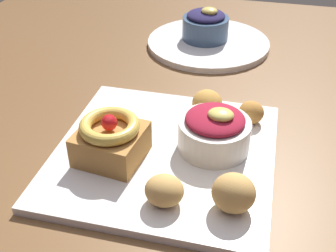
# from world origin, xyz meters

# --- Properties ---
(dining_table) EXTENTS (1.21, 0.99, 0.73)m
(dining_table) POSITION_xyz_m (0.00, 0.00, 0.63)
(dining_table) COLOR brown
(dining_table) RESTS_ON ground_plane
(front_plate) EXTENTS (0.30, 0.30, 0.01)m
(front_plate) POSITION_xyz_m (-0.04, -0.19, 0.74)
(front_plate) COLOR white
(front_plate) RESTS_ON dining_table
(cake_slice) EXTENTS (0.09, 0.09, 0.07)m
(cake_slice) POSITION_xyz_m (-0.10, -0.22, 0.77)
(cake_slice) COLOR #B77F3D
(cake_slice) RESTS_ON front_plate
(berry_ramekin) EXTENTS (0.10, 0.10, 0.07)m
(berry_ramekin) POSITION_xyz_m (0.03, -0.17, 0.77)
(berry_ramekin) COLOR silver
(berry_ramekin) RESTS_ON front_plate
(fritter_front) EXTENTS (0.05, 0.04, 0.04)m
(fritter_front) POSITION_xyz_m (-0.01, -0.29, 0.76)
(fritter_front) COLOR tan
(fritter_front) RESTS_ON front_plate
(fritter_middle) EXTENTS (0.05, 0.05, 0.04)m
(fritter_middle) POSITION_xyz_m (0.01, -0.09, 0.76)
(fritter_middle) COLOR gold
(fritter_middle) RESTS_ON front_plate
(fritter_back) EXTENTS (0.04, 0.04, 0.03)m
(fritter_back) POSITION_xyz_m (0.07, -0.09, 0.76)
(fritter_back) COLOR #BC7F38
(fritter_back) RESTS_ON front_plate
(fritter_extra) EXTENTS (0.05, 0.05, 0.05)m
(fritter_extra) POSITION_xyz_m (0.07, -0.28, 0.77)
(fritter_extra) COLOR tan
(fritter_extra) RESTS_ON front_plate
(back_plate) EXTENTS (0.25, 0.25, 0.01)m
(back_plate) POSITION_xyz_m (-0.04, 0.19, 0.74)
(back_plate) COLOR white
(back_plate) RESTS_ON dining_table
(back_ramekin) EXTENTS (0.10, 0.10, 0.07)m
(back_ramekin) POSITION_xyz_m (-0.05, 0.20, 0.77)
(back_ramekin) COLOR #3D5675
(back_ramekin) RESTS_ON back_plate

